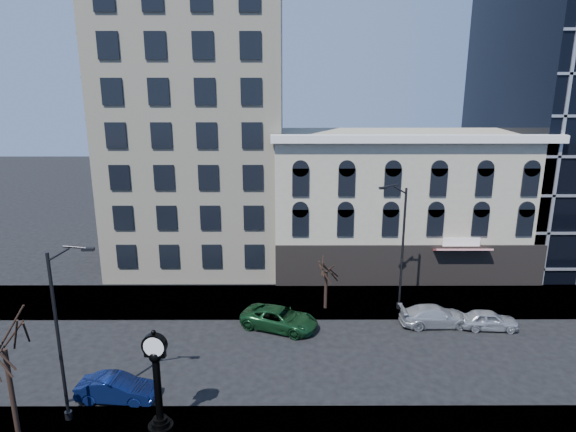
{
  "coord_description": "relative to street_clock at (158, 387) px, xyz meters",
  "views": [
    {
      "loc": [
        1.89,
        -28.33,
        17.01
      ],
      "look_at": [
        2.0,
        4.0,
        8.0
      ],
      "focal_mm": 32.0,
      "sensor_mm": 36.0,
      "label": 1
    }
  ],
  "objects": [
    {
      "name": "cream_tower",
      "position": [
        -1.84,
        25.8,
        16.73
      ],
      "size": [
        15.9,
        15.4,
        42.5
      ],
      "color": "beige",
      "rests_on": "ground"
    },
    {
      "name": "victorian_row",
      "position": [
        16.27,
        22.81,
        3.41
      ],
      "size": [
        22.6,
        11.19,
        12.5
      ],
      "color": "#B3AB94",
      "rests_on": "ground"
    },
    {
      "name": "car_far_c",
      "position": [
        20.09,
        10.57,
        -1.92
      ],
      "size": [
        4.01,
        1.83,
        1.33
      ],
      "primitive_type": "imported",
      "rotation": [
        0.0,
        0.0,
        1.5
      ],
      "color": "#A5A8AD",
      "rests_on": "ground"
    },
    {
      "name": "bare_tree_near",
      "position": [
        -6.49,
        -0.86,
        3.58
      ],
      "size": [
        4.66,
        4.66,
        8.0
      ],
      "color": "black",
      "rests_on": "sidewalk_near"
    },
    {
      "name": "street_lamp_far",
      "position": [
        13.89,
        13.24,
        4.87
      ],
      "size": [
        2.39,
        1.17,
        9.71
      ],
      "rotation": [
        0.0,
        0.0,
        3.52
      ],
      "color": "black",
      "rests_on": "sidewalk_far"
    },
    {
      "name": "bare_tree_far",
      "position": [
        9.07,
        13.63,
        1.07
      ],
      "size": [
        2.74,
        2.74,
        4.7
      ],
      "color": "black",
      "rests_on": "sidewalk_far"
    },
    {
      "name": "street_clock",
      "position": [
        0.0,
        0.0,
        0.0
      ],
      "size": [
        1.24,
        1.24,
        5.46
      ],
      "rotation": [
        0.0,
        0.0,
        -0.1
      ],
      "color": "black",
      "rests_on": "sidewalk_near"
    },
    {
      "name": "sidewalk_far",
      "position": [
        4.27,
        14.92,
        -2.53
      ],
      "size": [
        160.0,
        6.0,
        0.12
      ],
      "primitive_type": "cube",
      "color": "gray",
      "rests_on": "ground"
    },
    {
      "name": "street_lamp_near",
      "position": [
        -4.19,
        0.93,
        4.66
      ],
      "size": [
        2.45,
        0.37,
        9.45
      ],
      "rotation": [
        0.0,
        0.0,
        0.01
      ],
      "color": "black",
      "rests_on": "sidewalk_near"
    },
    {
      "name": "car_near_b",
      "position": [
        -2.96,
        2.64,
        -1.89
      ],
      "size": [
        4.33,
        1.83,
        1.39
      ],
      "primitive_type": "imported",
      "rotation": [
        0.0,
        0.0,
        1.48
      ],
      "color": "#0C194C",
      "rests_on": "ground"
    },
    {
      "name": "ground",
      "position": [
        4.27,
        6.92,
        -2.59
      ],
      "size": [
        160.0,
        160.0,
        0.0
      ],
      "primitive_type": "plane",
      "color": "black",
      "rests_on": "ground"
    },
    {
      "name": "car_far_a",
      "position": [
        5.69,
        10.65,
        -1.85
      ],
      "size": [
        5.84,
        4.25,
        1.48
      ],
      "primitive_type": "imported",
      "rotation": [
        0.0,
        0.0,
        1.19
      ],
      "color": "#143F1E",
      "rests_on": "ground"
    },
    {
      "name": "car_far_b",
      "position": [
        16.52,
        11.09,
        -1.88
      ],
      "size": [
        4.98,
        2.23,
        1.42
      ],
      "primitive_type": "imported",
      "rotation": [
        0.0,
        0.0,
        1.62
      ],
      "color": "#A5A8AD",
      "rests_on": "ground"
    }
  ]
}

